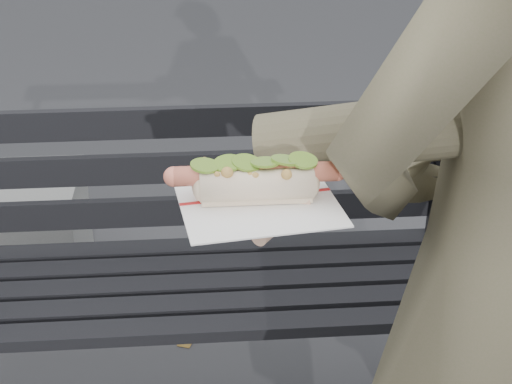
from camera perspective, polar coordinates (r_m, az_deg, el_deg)
The scene contains 3 objects.
park_bench at distance 2.04m, azimuth -4.90°, elevation -4.41°, with size 1.50×0.44×0.88m.
person at distance 1.25m, azimuth 17.88°, elevation -6.88°, with size 0.67×0.44×1.84m, color #4F4E35.
held_hotdog at distance 1.04m, azimuth 10.26°, elevation 3.60°, with size 0.62×0.31×0.20m.
Camera 1 is at (-0.01, -0.82, 1.60)m, focal length 55.00 mm.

